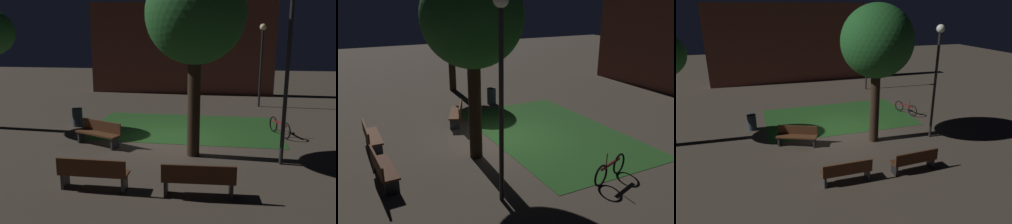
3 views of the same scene
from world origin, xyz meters
The scene contains 11 objects.
ground_plane centered at (0.00, 0.00, 0.00)m, with size 60.00×60.00×0.00m, color #473D33.
grass_lawn centered at (0.27, 1.87, 0.01)m, with size 8.04×4.90×0.01m, color #23511E.
bench_front_left centered at (-1.34, -4.69, 0.48)m, with size 1.80×0.49×0.88m.
bench_corner centered at (1.34, -4.69, 0.48)m, with size 1.82×0.58×0.88m.
bench_by_lamp centered at (-2.51, -1.05, 0.48)m, with size 1.85×1.14×0.88m.
tree_near_wall centered at (0.98, -1.63, 4.50)m, with size 3.12×3.12×6.11m.
lamp_post_path_center centered at (4.04, 7.15, 3.13)m, with size 0.36×0.36×4.61m.
lamp_post_near_wall centered at (3.74, -2.05, 3.49)m, with size 0.36×0.36×5.23m.
trash_bin centered at (-4.42, 1.44, 0.40)m, with size 0.44×0.44×0.80m, color #2D3842.
bicycle centered at (4.22, 1.25, 0.34)m, with size 0.59×1.64×0.93m.
building_wall_backdrop centered at (-0.95, 11.30, 3.13)m, with size 12.72×0.80×6.26m, color brown.
Camera 1 is at (1.77, -12.35, 3.83)m, focal length 36.04 mm.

